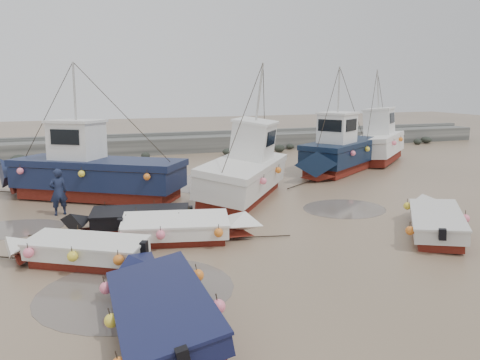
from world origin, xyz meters
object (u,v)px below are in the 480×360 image
at_px(dinghy_3, 436,218).
at_px(dinghy_5, 187,226).
at_px(cabin_boat_3, 381,141).
at_px(cabin_boat_0, 86,171).
at_px(dinghy_0, 76,247).
at_px(dinghy_1, 163,301).
at_px(cabin_boat_1, 245,169).
at_px(cabin_boat_2, 339,151).
at_px(dinghy_4, 131,218).
at_px(person, 60,215).

distance_m(dinghy_3, dinghy_5, 8.95).
distance_m(dinghy_3, cabin_boat_3, 16.19).
relative_size(dinghy_3, cabin_boat_0, 0.57).
height_order(dinghy_0, cabin_boat_3, cabin_boat_3).
xyz_separation_m(dinghy_1, dinghy_5, (1.76, 5.33, 0.01)).
xyz_separation_m(cabin_boat_1, cabin_boat_2, (7.44, 4.02, -0.00)).
xyz_separation_m(dinghy_1, cabin_boat_3, (18.25, 17.46, 0.85)).
distance_m(dinghy_5, cabin_boat_3, 20.48).
relative_size(dinghy_4, cabin_boat_1, 0.66).
bearing_deg(dinghy_1, dinghy_3, 17.05).
bearing_deg(dinghy_4, cabin_boat_1, -46.07).
relative_size(dinghy_1, person, 3.49).
height_order(dinghy_3, cabin_boat_2, cabin_boat_2).
bearing_deg(cabin_boat_2, dinghy_1, 103.75).
bearing_deg(person, dinghy_3, 134.65).
bearing_deg(dinghy_3, dinghy_4, -162.24).
bearing_deg(dinghy_4, cabin_boat_2, -48.61).
xyz_separation_m(dinghy_1, cabin_boat_0, (-1.26, 12.93, 0.77)).
bearing_deg(dinghy_5, cabin_boat_0, -145.91).
bearing_deg(dinghy_3, dinghy_0, -147.58).
relative_size(dinghy_1, cabin_boat_1, 0.78).
bearing_deg(dinghy_3, dinghy_1, -125.48).
xyz_separation_m(dinghy_4, cabin_boat_2, (13.18, 7.75, 0.79)).
height_order(dinghy_4, person, dinghy_4).
distance_m(dinghy_1, dinghy_5, 5.62).
bearing_deg(dinghy_0, dinghy_3, -64.00).
height_order(cabin_boat_0, person, cabin_boat_0).
xyz_separation_m(dinghy_5, cabin_boat_0, (-3.03, 7.59, 0.76)).
bearing_deg(dinghy_4, dinghy_5, -122.58).
xyz_separation_m(dinghy_0, cabin_boat_0, (0.54, 8.63, 0.76)).
bearing_deg(person, dinghy_1, 86.35).
relative_size(dinghy_3, person, 2.95).
height_order(dinghy_1, dinghy_4, same).
xyz_separation_m(cabin_boat_0, cabin_boat_1, (7.07, -2.26, 0.03)).
distance_m(cabin_boat_1, cabin_boat_3, 14.18).
height_order(dinghy_1, dinghy_5, same).
relative_size(dinghy_3, dinghy_5, 0.98).
bearing_deg(cabin_boat_3, person, -112.63).
xyz_separation_m(dinghy_0, cabin_boat_2, (15.05, 10.39, 0.79)).
xyz_separation_m(dinghy_0, dinghy_4, (1.88, 2.65, 0.00)).
height_order(dinghy_1, dinghy_3, same).
bearing_deg(cabin_boat_2, dinghy_0, 90.42).
bearing_deg(cabin_boat_1, cabin_boat_3, 66.17).
xyz_separation_m(cabin_boat_0, person, (-1.17, -2.69, -1.31)).
distance_m(dinghy_3, cabin_boat_2, 11.76).
distance_m(dinghy_0, dinghy_3, 12.32).
relative_size(dinghy_4, cabin_boat_2, 0.64).
relative_size(dinghy_4, person, 2.96).
distance_m(dinghy_4, cabin_boat_0, 6.18).
xyz_separation_m(dinghy_1, dinghy_4, (0.07, 6.94, 0.02)).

